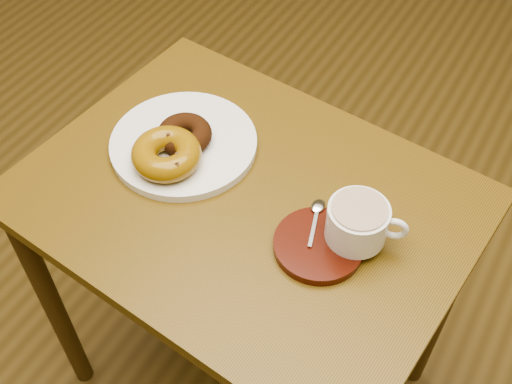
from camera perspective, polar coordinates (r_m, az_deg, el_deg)
The scene contains 8 objects.
ground at distance 1.68m, azimuth 5.35°, elevation -12.89°, with size 6.00×6.00×0.00m, color brown.
cafe_table at distance 1.14m, azimuth -0.87°, elevation -3.80°, with size 0.77×0.61×0.68m.
donut_plate at distance 1.13m, azimuth -6.45°, elevation 4.30°, with size 0.26×0.26×0.02m, color white.
donut_cinnamon at distance 1.11m, azimuth -6.38°, elevation 5.12°, with size 0.09×0.09×0.03m, color #33190A.
donut_caramel at distance 1.07m, azimuth -7.97°, elevation 3.37°, with size 0.13×0.13×0.04m.
saucer at distance 0.99m, azimuth 5.58°, elevation -4.72°, with size 0.14×0.14×0.01m, color #3A1008.
coffee_cup at distance 0.97m, azimuth 9.09°, elevation -2.66°, with size 0.12×0.09×0.07m.
teaspoon at distance 1.01m, azimuth 5.47°, elevation -1.62°, with size 0.04×0.09×0.01m.
Camera 1 is at (0.26, -0.74, 1.48)m, focal length 45.00 mm.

